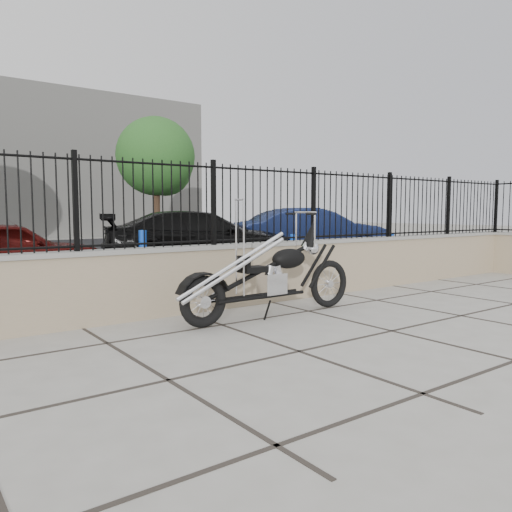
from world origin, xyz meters
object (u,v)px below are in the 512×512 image
object	(u,v)px
chopper_motorcycle	(269,258)
car_red	(7,251)
car_blue	(312,233)
car_black	(202,239)

from	to	relation	value
chopper_motorcycle	car_red	distance (m)	6.35
chopper_motorcycle	car_blue	bearing A→B (deg)	43.04
chopper_motorcycle	car_red	world-z (taller)	chopper_motorcycle
chopper_motorcycle	car_blue	distance (m)	8.71
car_black	car_blue	distance (m)	3.98
car_red	car_blue	size ratio (longest dim) A/B	0.80
car_black	car_blue	bearing A→B (deg)	-70.70
car_black	car_red	bearing A→B (deg)	107.49
chopper_motorcycle	car_red	size ratio (longest dim) A/B	0.73
chopper_motorcycle	car_black	distance (m)	6.35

